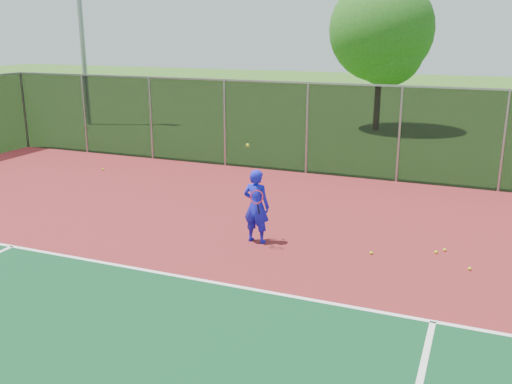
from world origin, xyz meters
TOP-DOWN VIEW (x-y plane):
  - court_apron at (0.00, 2.00)m, footprint 30.00×20.00m
  - fence_back at (0.00, 12.00)m, footprint 30.00×0.06m
  - tennis_player at (-2.10, 5.35)m, footprint 0.65×0.64m
  - practice_ball_2 at (1.92, 6.35)m, footprint 0.07×0.07m
  - practice_ball_3 at (0.48, 5.57)m, footprint 0.07×0.07m
  - practice_ball_4 at (1.76, 6.14)m, footprint 0.07×0.07m
  - practice_ball_5 at (-2.60, 6.72)m, footprint 0.07×0.07m
  - practice_ball_6 at (-9.57, 9.74)m, footprint 0.07×0.07m
  - practice_ball_8 at (2.47, 5.47)m, footprint 0.07×0.07m
  - tree_back_left at (-2.40, 21.68)m, footprint 4.84×4.84m

SIDE VIEW (x-z plane):
  - court_apron at x=0.00m, z-range 0.00..0.02m
  - practice_ball_2 at x=1.92m, z-range 0.02..0.09m
  - practice_ball_3 at x=0.48m, z-range 0.02..0.09m
  - practice_ball_4 at x=1.76m, z-range 0.02..0.09m
  - practice_ball_5 at x=-2.60m, z-range 0.02..0.09m
  - practice_ball_6 at x=-9.57m, z-range 0.02..0.09m
  - practice_ball_8 at x=2.47m, z-range 0.02..0.09m
  - tennis_player at x=-2.10m, z-range -0.25..1.98m
  - fence_back at x=0.00m, z-range 0.05..3.08m
  - tree_back_left at x=-2.40m, z-range 0.91..8.02m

